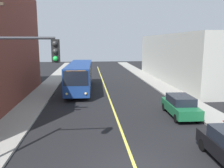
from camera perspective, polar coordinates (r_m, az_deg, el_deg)
The scene contains 7 objects.
sidewalk_left at distance 20.82m, azimuth -20.13°, elevation -6.01°, with size 2.50×90.00×0.15m, color gray.
sidewalk_right at distance 22.19m, azimuth 19.28°, elevation -4.97°, with size 2.50×90.00×0.15m, color gray.
lane_stripe_center at distance 25.10m, azimuth -0.94°, elevation -2.82°, with size 0.16×60.00×0.01m, color #D8CC4C.
building_right_warehouse at distance 36.87m, azimuth 21.03°, elevation 6.00°, with size 12.00×24.65×6.77m.
city_bus at distance 27.78m, azimuth -7.87°, elevation 2.16°, with size 2.89×12.21×3.20m.
parked_car_green at distance 18.78m, azimuth 16.44°, elevation -5.11°, with size 1.95×4.46×1.62m.
traffic_signal_left_corner at distance 10.92m, azimuth -23.71°, elevation 2.16°, with size 3.75×0.48×6.00m.
Camera 1 is at (-2.04, -9.36, 5.67)m, focal length 37.20 mm.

